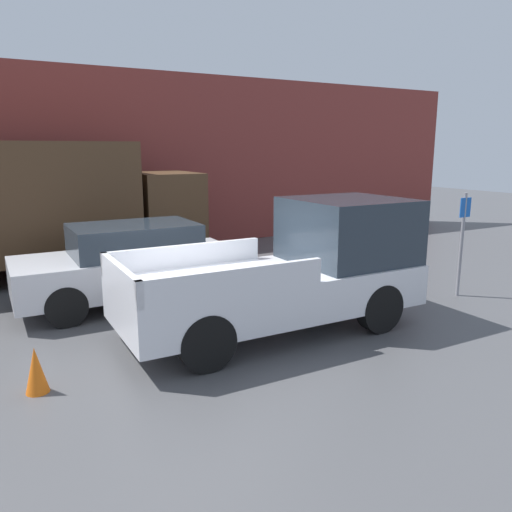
{
  "coord_description": "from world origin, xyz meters",
  "views": [
    {
      "loc": [
        -2.78,
        -7.09,
        3.05
      ],
      "look_at": [
        1.6,
        0.88,
        1.09
      ],
      "focal_mm": 35.0,
      "sensor_mm": 36.0,
      "label": 1
    }
  ],
  "objects_px": {
    "delivery_truck": "(43,204)",
    "parking_sign": "(462,238)",
    "pickup_truck": "(297,269)",
    "traffic_cone": "(36,370)",
    "car": "(131,263)"
  },
  "relations": [
    {
      "from": "delivery_truck",
      "to": "parking_sign",
      "type": "relative_size",
      "value": 3.27
    },
    {
      "from": "pickup_truck",
      "to": "traffic_cone",
      "type": "relative_size",
      "value": 8.44
    },
    {
      "from": "delivery_truck",
      "to": "car",
      "type": "bearing_deg",
      "value": -69.19
    },
    {
      "from": "pickup_truck",
      "to": "delivery_truck",
      "type": "distance_m",
      "value": 6.82
    },
    {
      "from": "pickup_truck",
      "to": "traffic_cone",
      "type": "bearing_deg",
      "value": -173.67
    },
    {
      "from": "pickup_truck",
      "to": "parking_sign",
      "type": "bearing_deg",
      "value": -1.48
    },
    {
      "from": "delivery_truck",
      "to": "traffic_cone",
      "type": "xyz_separation_m",
      "value": [
        -0.89,
        -6.36,
        -1.45
      ]
    },
    {
      "from": "delivery_truck",
      "to": "parking_sign",
      "type": "xyz_separation_m",
      "value": [
        7.39,
        -5.99,
        -0.52
      ]
    },
    {
      "from": "traffic_cone",
      "to": "car",
      "type": "bearing_deg",
      "value": 56.76
    },
    {
      "from": "car",
      "to": "delivery_truck",
      "type": "bearing_deg",
      "value": 110.81
    },
    {
      "from": "traffic_cone",
      "to": "delivery_truck",
      "type": "bearing_deg",
      "value": 82.08
    },
    {
      "from": "parking_sign",
      "to": "traffic_cone",
      "type": "relative_size",
      "value": 3.58
    },
    {
      "from": "car",
      "to": "parking_sign",
      "type": "distance_m",
      "value": 6.82
    },
    {
      "from": "delivery_truck",
      "to": "traffic_cone",
      "type": "relative_size",
      "value": 11.71
    },
    {
      "from": "car",
      "to": "delivery_truck",
      "type": "distance_m",
      "value": 3.52
    }
  ]
}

